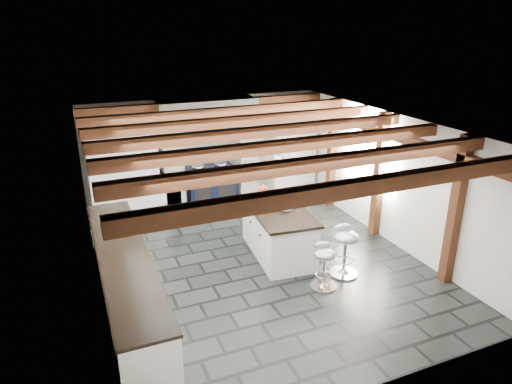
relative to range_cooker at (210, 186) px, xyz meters
name	(u,v)px	position (x,y,z in m)	size (l,w,h in m)	color
ground	(260,263)	(0.00, -2.68, -0.47)	(6.00, 6.00, 0.00)	black
room_shell	(198,181)	(-0.61, -1.26, 0.60)	(6.00, 6.03, 6.00)	silver
range_cooker	(210,186)	(0.00, 0.00, 0.00)	(1.00, 0.63, 0.99)	black
kitchen_island	(278,231)	(0.41, -2.51, -0.04)	(1.03, 1.75, 1.11)	white
bar_stool_near	(345,244)	(1.08, -3.51, 0.05)	(0.52, 0.52, 0.84)	silver
bar_stool_far	(324,260)	(0.59, -3.72, -0.02)	(0.45, 0.45, 0.72)	silver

